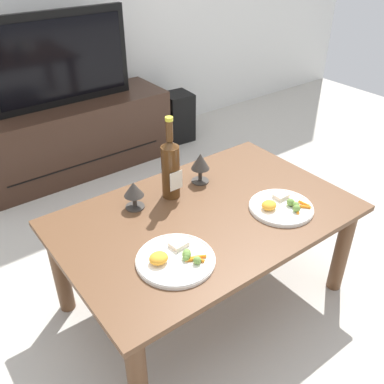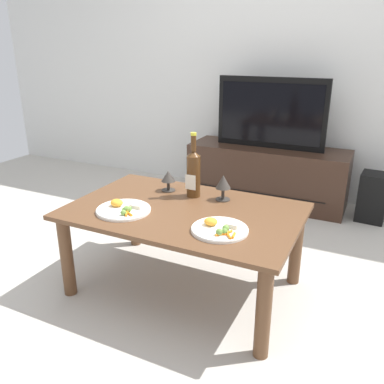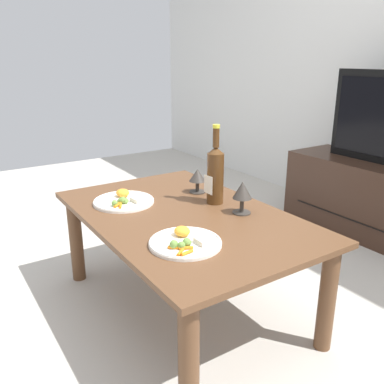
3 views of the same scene
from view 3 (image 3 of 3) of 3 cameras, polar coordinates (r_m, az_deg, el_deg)
ground_plane at (r=2.08m, az=-1.06°, el=-15.78°), size 6.40×6.40×0.00m
dining_table at (r=1.88m, az=-1.14°, el=-5.25°), size 1.25×0.80×0.49m
wine_bottle at (r=1.94m, az=3.27°, el=2.67°), size 0.08×0.08×0.38m
goblet_left at (r=2.11m, az=0.76°, el=2.13°), size 0.09×0.09×0.13m
goblet_right at (r=1.84m, az=7.01°, el=0.01°), size 0.09×0.09×0.15m
dinner_plate_left at (r=2.01m, az=-9.46°, el=-1.17°), size 0.29×0.29×0.05m
dinner_plate_right at (r=1.55m, az=-0.94°, el=-6.93°), size 0.28×0.28×0.05m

